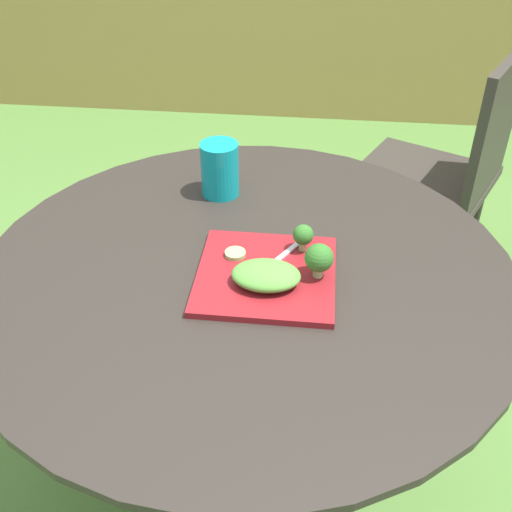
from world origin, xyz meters
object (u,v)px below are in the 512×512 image
Objects in this scene: drinking_glass at (220,172)px; fork at (277,260)px; salad_plate at (266,275)px; patio_chair at (452,163)px.

drinking_glass is 0.91× the size of fork.
salad_plate is at bearing -116.04° from fork.
salad_plate is 0.04m from fork.
drinking_glass reaches higher than salad_plate.
salad_plate is 0.35m from drinking_glass.
patio_chair is 7.05× the size of drinking_glass.
drinking_glass is 0.32m from fork.
salad_plate is 2.10× the size of drinking_glass.
patio_chair reaches higher than salad_plate.
salad_plate is (-0.53, -0.95, 0.22)m from patio_chair.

